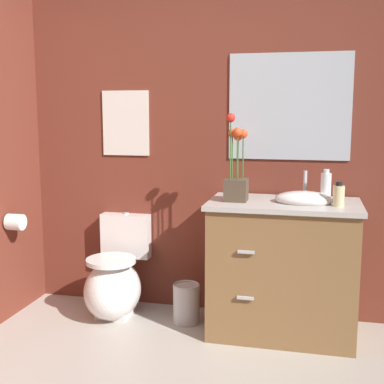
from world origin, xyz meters
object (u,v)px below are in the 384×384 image
at_px(wall_poster, 126,123).
at_px(wall_mirror, 289,107).
at_px(toilet, 115,282).
at_px(lotion_bottle, 339,195).
at_px(flower_vase, 236,175).
at_px(vanity_cabinet, 283,267).
at_px(trash_bin, 186,303).
at_px(toilet_paper_roll, 15,222).
at_px(soap_bottle, 326,187).

relative_size(wall_poster, wall_mirror, 0.57).
distance_m(toilet, lotion_bottle, 1.63).
xyz_separation_m(flower_vase, wall_poster, (-0.85, 0.33, 0.31)).
distance_m(toilet, vanity_cabinet, 1.17).
distance_m(flower_vase, wall_poster, 0.97).
bearing_deg(vanity_cabinet, wall_poster, 165.69).
xyz_separation_m(lotion_bottle, trash_bin, (-0.96, 0.10, -0.79)).
distance_m(vanity_cabinet, trash_bin, 0.71).
bearing_deg(toilet_paper_roll, soap_bottle, 6.62).
xyz_separation_m(wall_mirror, toilet_paper_roll, (-1.78, -0.46, -0.77)).
height_order(soap_bottle, lotion_bottle, soap_bottle).
height_order(toilet, vanity_cabinet, vanity_cabinet).
distance_m(lotion_bottle, toilet_paper_roll, 2.12).
bearing_deg(wall_poster, flower_vase, -21.46).
distance_m(lotion_bottle, trash_bin, 1.25).
height_order(soap_bottle, trash_bin, soap_bottle).
xyz_separation_m(flower_vase, toilet_paper_roll, (-1.48, -0.13, -0.35)).
height_order(trash_bin, wall_mirror, wall_mirror).
distance_m(trash_bin, wall_poster, 1.33).
xyz_separation_m(toilet, trash_bin, (0.51, -0.01, -0.11)).
xyz_separation_m(flower_vase, trash_bin, (-0.34, 0.06, -0.89)).
xyz_separation_m(trash_bin, toilet_paper_roll, (-1.15, -0.19, 0.54)).
bearing_deg(wall_poster, toilet, -90.00).
xyz_separation_m(wall_poster, wall_mirror, (1.15, 0.00, 0.11)).
bearing_deg(trash_bin, wall_poster, 151.63).
bearing_deg(flower_vase, lotion_bottle, -4.18).
height_order(wall_poster, wall_mirror, wall_mirror).
bearing_deg(toilet, trash_bin, -1.15).
relative_size(flower_vase, trash_bin, 2.01).
bearing_deg(toilet_paper_roll, flower_vase, 4.99).
distance_m(flower_vase, wall_mirror, 0.62).
bearing_deg(toilet_paper_roll, lotion_bottle, 2.30).
bearing_deg(soap_bottle, wall_mirror, 137.39).
bearing_deg(wall_mirror, vanity_cabinet, -89.47).
bearing_deg(soap_bottle, toilet_paper_roll, -173.38).
xyz_separation_m(soap_bottle, trash_bin, (-0.88, -0.05, -0.82)).
height_order(vanity_cabinet, flower_vase, flower_vase).
bearing_deg(lotion_bottle, wall_poster, 165.51).
bearing_deg(toilet, toilet_paper_roll, -162.70).
bearing_deg(vanity_cabinet, toilet_paper_roll, -174.55).
relative_size(vanity_cabinet, soap_bottle, 5.14).
distance_m(vanity_cabinet, wall_poster, 1.49).
relative_size(lotion_bottle, trash_bin, 0.54).
xyz_separation_m(vanity_cabinet, toilet_paper_roll, (-1.78, -0.17, 0.24)).
height_order(wall_poster, toilet_paper_roll, wall_poster).
bearing_deg(wall_mirror, lotion_bottle, -49.85).
xyz_separation_m(lotion_bottle, wall_poster, (-1.47, 0.38, 0.41)).
xyz_separation_m(lotion_bottle, toilet_paper_roll, (-2.10, -0.08, -0.25)).
relative_size(toilet, flower_vase, 1.26).
bearing_deg(wall_poster, trash_bin, -28.37).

